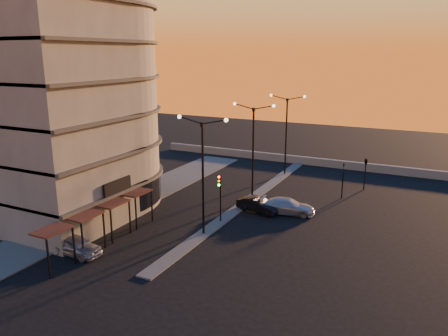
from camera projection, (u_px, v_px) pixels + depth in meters
ground at (204, 234)px, 34.97m from camera, size 120.00×120.00×0.00m
sidewalk_west at (130, 200)px, 42.95m from camera, size 5.00×40.00×0.12m
median at (252, 198)px, 43.61m from camera, size 1.20×36.00×0.12m
parapet at (315, 162)px, 56.49m from camera, size 44.00×0.50×1.00m
building at (62, 79)px, 38.01m from camera, size 14.35×17.08×25.00m
streetlamp_near at (203, 167)px, 33.55m from camera, size 4.32×0.32×9.51m
streetlamp_mid at (253, 144)px, 42.21m from camera, size 4.32×0.32×9.51m
streetlamp_far at (286, 128)px, 50.87m from camera, size 4.32×0.32×9.51m
traffic_light_main at (220, 190)px, 36.73m from camera, size 0.28×0.44×4.25m
signal_east_a at (343, 180)px, 43.15m from camera, size 0.13×0.16×3.60m
signal_east_b at (366, 161)px, 45.67m from camera, size 0.42×1.99×3.60m
car_hatchback at (75, 245)px, 31.33m from camera, size 4.22×1.84×1.41m
car_sedan at (258, 205)px, 39.77m from camera, size 4.26×2.20×1.34m
car_wagon at (288, 206)px, 39.36m from camera, size 5.16×2.93×1.41m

